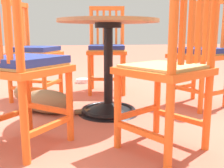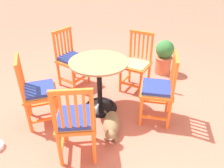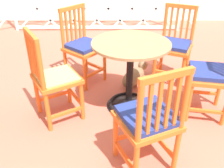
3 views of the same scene
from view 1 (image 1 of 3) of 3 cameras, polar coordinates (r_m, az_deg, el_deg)
ground_plane at (r=2.21m, az=5.13°, el=-5.64°), size 24.00×24.00×0.00m
cafe_table at (r=2.07m, az=-0.80°, el=1.34°), size 0.76×0.76×0.73m
orange_chair_near_fence at (r=2.40m, az=18.49°, el=6.03°), size 0.53×0.53×0.91m
orange_chair_facing_out at (r=2.83m, az=-1.12°, el=7.23°), size 0.47×0.47×0.91m
orange_chair_by_planter at (r=2.60m, az=-16.59°, el=6.46°), size 0.53×0.53×0.91m
orange_chair_at_corner at (r=1.50m, az=-19.01°, el=3.42°), size 0.56×0.56×0.91m
orange_chair_tucked_in at (r=1.40m, az=11.98°, el=2.72°), size 0.55×0.55×0.91m
tabby_cat at (r=2.18m, az=-14.46°, el=-3.57°), size 0.40×0.71×0.23m
pet_water_bowl at (r=3.43m, az=-6.31°, el=0.71°), size 0.17×0.17×0.05m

